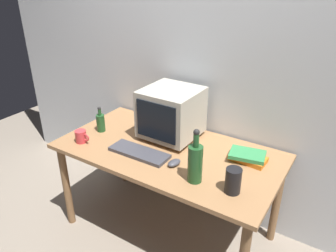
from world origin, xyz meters
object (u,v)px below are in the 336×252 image
crt_monitor (171,113)px  bottle_tall (195,162)px  keyboard (139,152)px  mug (81,136)px  computer_mouse (174,163)px  metal_canister (233,181)px  book_stack (248,157)px  bottle_short (101,122)px

crt_monitor → bottle_tall: 0.57m
keyboard → mug: 0.46m
crt_monitor → keyboard: crt_monitor is taller
computer_mouse → bottle_tall: size_ratio=0.30×
bottle_tall → metal_canister: bottle_tall is taller
book_stack → metal_canister: (0.04, -0.36, 0.04)m
bottle_tall → metal_canister: size_ratio=2.26×
bottle_short → metal_canister: size_ratio=1.34×
keyboard → mug: bearing=-169.4°
crt_monitor → computer_mouse: size_ratio=3.93×
bottle_tall → book_stack: (0.19, 0.38, -0.10)m
metal_canister → bottle_short: bearing=171.7°
computer_mouse → mug: (-0.72, -0.10, 0.03)m
bottle_short → book_stack: size_ratio=0.81×
keyboard → bottle_short: bottle_short is taller
keyboard → computer_mouse: bearing=1.6°
bottle_tall → bottle_short: bearing=168.5°
keyboard → metal_canister: (0.68, -0.05, 0.06)m
crt_monitor → keyboard: bearing=-99.0°
bottle_short → computer_mouse: bearing=-8.6°
bottle_tall → bottle_short: size_ratio=1.69×
keyboard → metal_canister: size_ratio=2.80×
keyboard → computer_mouse: 0.27m
mug → bottle_short: bearing=90.8°
mug → book_stack: bearing=20.1°
bottle_tall → mug: bearing=-178.6°
crt_monitor → bottle_tall: (0.41, -0.39, -0.07)m
bottle_tall → metal_canister: 0.23m
keyboard → crt_monitor: bearing=80.5°
bottle_short → mug: (0.00, -0.21, -0.03)m
crt_monitor → mug: crt_monitor is taller
keyboard → bottle_short: bearing=164.8°
crt_monitor → metal_canister: (0.63, -0.37, -0.12)m
metal_canister → computer_mouse: bearing=172.3°
mug → computer_mouse: bearing=7.7°
bottle_short → book_stack: 1.11m
keyboard → bottle_tall: 0.48m
computer_mouse → bottle_short: 0.73m
book_stack → mug: bearing=-159.9°
crt_monitor → mug: size_ratio=3.27×
crt_monitor → computer_mouse: bearing=-55.1°
bottle_short → metal_canister: bearing=-8.3°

